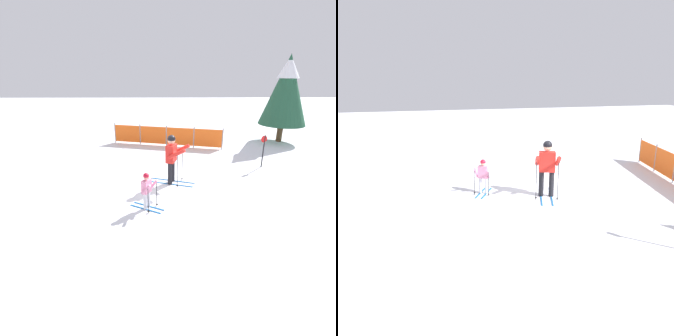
{
  "view_description": "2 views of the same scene",
  "coord_description": "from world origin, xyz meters",
  "views": [
    {
      "loc": [
        -0.15,
        -8.84,
        3.95
      ],
      "look_at": [
        -0.05,
        -1.09,
        1.0
      ],
      "focal_mm": 28.0,
      "sensor_mm": 36.0,
      "label": 1
    },
    {
      "loc": [
        9.26,
        -3.72,
        3.63
      ],
      "look_at": [
        -0.57,
        -1.13,
        0.84
      ],
      "focal_mm": 35.0,
      "sensor_mm": 36.0,
      "label": 2
    }
  ],
  "objects": [
    {
      "name": "trail_marker",
      "position": [
        3.98,
        1.62,
        0.86
      ],
      "size": [
        0.28,
        0.09,
        1.38
      ],
      "color": "black",
      "rests_on": "ground_plane"
    },
    {
      "name": "conifer_far",
      "position": [
        6.44,
        5.81,
        2.9
      ],
      "size": [
        2.52,
        2.52,
        4.69
      ],
      "color": "#4C3823",
      "rests_on": "ground_plane"
    },
    {
      "name": "skier_child",
      "position": [
        -0.68,
        -1.86,
        0.66
      ],
      "size": [
        1.05,
        0.73,
        1.14
      ],
      "rotation": [
        0.0,
        0.0,
        -0.5
      ],
      "color": "#1966B2",
      "rests_on": "ground_plane"
    },
    {
      "name": "ground_plane",
      "position": [
        0.0,
        0.0,
        0.0
      ],
      "size": [
        60.0,
        60.0,
        0.0
      ],
      "primitive_type": "plane",
      "color": "white"
    },
    {
      "name": "safety_fence",
      "position": [
        -0.05,
        4.94,
        0.55
      ],
      "size": [
        5.82,
        1.49,
        1.11
      ],
      "rotation": [
        0.0,
        0.0,
        -0.24
      ],
      "color": "gray",
      "rests_on": "ground_plane"
    },
    {
      "name": "skier_adult",
      "position": [
        0.12,
        0.01,
        1.08
      ],
      "size": [
        1.73,
        0.98,
        1.8
      ],
      "rotation": [
        0.0,
        0.0,
        -0.32
      ],
      "color": "#1966B2",
      "rests_on": "ground_plane"
    }
  ]
}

